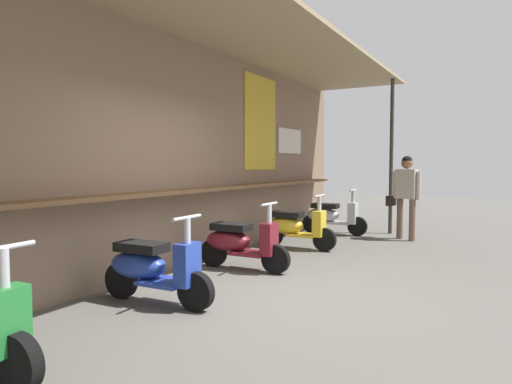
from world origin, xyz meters
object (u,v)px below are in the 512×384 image
Objects in this scene: scooter_yellow at (293,227)px; scooter_silver at (330,216)px; shopper_with_handbag at (406,189)px; scooter_blue at (151,267)px; scooter_maroon at (239,242)px.

scooter_yellow and scooter_silver have the same top height.
scooter_silver is 1.65m from shopper_with_handbag.
scooter_blue is at bearing -92.26° from scooter_silver.
scooter_maroon is 3.74m from scooter_silver.
scooter_yellow is 1.00× the size of scooter_silver.
shopper_with_handbag is (0.03, -1.53, 0.61)m from scooter_silver.
scooter_silver is 0.85× the size of shopper_with_handbag.
scooter_yellow is (1.85, 0.00, 0.00)m from scooter_maroon.
scooter_maroon and scooter_silver have the same top height.
scooter_blue and scooter_yellow have the same top height.
scooter_silver is (5.54, 0.00, 0.00)m from scooter_blue.
scooter_blue is 1.00× the size of scooter_silver.
scooter_maroon is 4.12m from shopper_with_handbag.
shopper_with_handbag is at bearing 66.15° from scooter_maroon.
scooter_maroon is at bearing -92.26° from scooter_silver.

